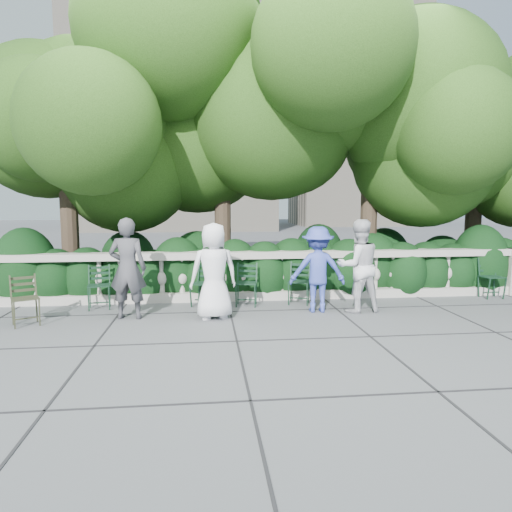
{
  "coord_description": "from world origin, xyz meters",
  "views": [
    {
      "loc": [
        -0.93,
        -7.38,
        2.01
      ],
      "look_at": [
        0.0,
        1.0,
        1.0
      ],
      "focal_mm": 32.0,
      "sensor_mm": 36.0,
      "label": 1
    }
  ],
  "objects": [
    {
      "name": "ground",
      "position": [
        0.0,
        0.0,
        0.0
      ],
      "size": [
        90.0,
        90.0,
        0.0
      ],
      "primitive_type": "plane",
      "color": "#4E5055",
      "rests_on": "ground"
    },
    {
      "name": "balustrade",
      "position": [
        0.0,
        1.8,
        0.49
      ],
      "size": [
        12.0,
        0.44,
        1.0
      ],
      "color": "#9E998E",
      "rests_on": "ground"
    },
    {
      "name": "shrub_hedge",
      "position": [
        0.0,
        3.0,
        0.0
      ],
      "size": [
        15.0,
        2.6,
        1.7
      ],
      "primitive_type": null,
      "color": "black",
      "rests_on": "ground"
    },
    {
      "name": "tree_canopy",
      "position": [
        0.69,
        3.19,
        3.96
      ],
      "size": [
        15.04,
        6.52,
        6.78
      ],
      "color": "#3F3023",
      "rests_on": "ground"
    },
    {
      "name": "chair_b",
      "position": [
        -2.91,
        1.15,
        0.0
      ],
      "size": [
        0.51,
        0.54,
        0.84
      ],
      "primitive_type": null,
      "rotation": [
        0.0,
        0.0,
        0.16
      ],
      "color": "black",
      "rests_on": "ground"
    },
    {
      "name": "chair_c",
      "position": [
        -1.06,
        1.16,
        0.0
      ],
      "size": [
        0.61,
        0.63,
        0.84
      ],
      "primitive_type": null,
      "rotation": [
        0.0,
        0.0,
        -0.47
      ],
      "color": "black",
      "rests_on": "ground"
    },
    {
      "name": "chair_d",
      "position": [
        0.83,
        1.15,
        0.0
      ],
      "size": [
        0.57,
        0.59,
        0.84
      ],
      "primitive_type": null,
      "rotation": [
        0.0,
        0.0,
        -0.32
      ],
      "color": "black",
      "rests_on": "ground"
    },
    {
      "name": "chair_e",
      "position": [
        -0.19,
        1.1,
        0.0
      ],
      "size": [
        0.52,
        0.55,
        0.84
      ],
      "primitive_type": null,
      "rotation": [
        0.0,
        0.0,
        -0.18
      ],
      "color": "black",
      "rests_on": "ground"
    },
    {
      "name": "chair_f",
      "position": [
        5.01,
        1.26,
        0.0
      ],
      "size": [
        0.45,
        0.49,
        0.84
      ],
      "primitive_type": null,
      "rotation": [
        0.0,
        0.0,
        0.03
      ],
      "color": "black",
      "rests_on": "ground"
    },
    {
      "name": "chair_weathered",
      "position": [
        -3.79,
        0.1,
        0.0
      ],
      "size": [
        0.61,
        0.63,
        0.84
      ],
      "primitive_type": null,
      "rotation": [
        0.0,
        0.0,
        0.46
      ],
      "color": "black",
      "rests_on": "ground"
    },
    {
      "name": "person_businessman",
      "position": [
        -0.8,
        0.36,
        0.83
      ],
      "size": [
        0.89,
        0.66,
        1.65
      ],
      "primitive_type": "imported",
      "rotation": [
        0.0,
        0.0,
        3.32
      ],
      "color": "white",
      "rests_on": "ground"
    },
    {
      "name": "person_woman_grey",
      "position": [
        -2.26,
        0.53,
        0.87
      ],
      "size": [
        0.68,
        0.48,
        1.74
      ],
      "primitive_type": "imported",
      "rotation": [
        0.0,
        0.0,
        3.04
      ],
      "color": "#404045",
      "rests_on": "ground"
    },
    {
      "name": "person_casual_man",
      "position": [
        1.82,
        0.56,
        0.85
      ],
      "size": [
        0.89,
        0.72,
        1.69
      ],
      "primitive_type": "imported",
      "rotation": [
        0.0,
        0.0,
        3.25
      ],
      "color": "silver",
      "rests_on": "ground"
    },
    {
      "name": "person_older_blue",
      "position": [
        1.09,
        0.66,
        0.78
      ],
      "size": [
        1.07,
        0.68,
        1.56
      ],
      "primitive_type": "imported",
      "rotation": [
        0.0,
        0.0,
        3.04
      ],
      "color": "#3848A8",
      "rests_on": "ground"
    }
  ]
}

